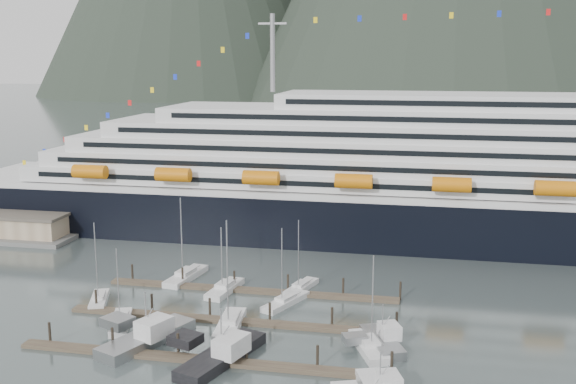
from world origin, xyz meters
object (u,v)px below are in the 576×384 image
(cruise_ship, at_px, (464,184))
(sailboat_c, at_px, (230,325))
(trawler_a, at_px, (146,336))
(sailboat_g, at_px, (301,288))
(sailboat_f, at_px, (225,289))
(sailboat_d, at_px, (286,302))
(sailboat_h, at_px, (369,347))
(trawler_c, at_px, (221,354))
(sailboat_e, at_px, (186,277))
(trawler_e, at_px, (381,340))
(sailboat_a, at_px, (99,300))
(sailboat_b, at_px, (121,323))

(cruise_ship, bearing_deg, sailboat_c, -122.25)
(trawler_a, bearing_deg, sailboat_g, -10.78)
(sailboat_f, height_order, trawler_a, sailboat_f)
(sailboat_c, bearing_deg, sailboat_g, -27.36)
(sailboat_g, bearing_deg, sailboat_d, -172.79)
(sailboat_c, distance_m, sailboat_f, 15.06)
(sailboat_h, xyz_separation_m, trawler_c, (-18.00, -6.84, 0.52))
(sailboat_h, height_order, trawler_a, sailboat_h)
(sailboat_d, bearing_deg, sailboat_e, 89.53)
(trawler_e, bearing_deg, sailboat_g, 13.42)
(sailboat_g, height_order, trawler_e, sailboat_g)
(sailboat_f, height_order, sailboat_h, sailboat_h)
(sailboat_a, height_order, trawler_e, sailboat_a)
(sailboat_g, xyz_separation_m, trawler_a, (-16.42, -24.74, 0.60))
(sailboat_d, relative_size, sailboat_h, 0.94)
(sailboat_d, bearing_deg, trawler_a, 162.47)
(cruise_ship, bearing_deg, sailboat_d, -123.09)
(cruise_ship, bearing_deg, sailboat_b, -131.45)
(sailboat_a, xyz_separation_m, trawler_e, (44.05, -7.51, 0.43))
(sailboat_d, xyz_separation_m, sailboat_h, (14.00, -14.07, 0.03))
(sailboat_h, bearing_deg, sailboat_b, 65.83)
(sailboat_b, relative_size, sailboat_f, 1.04)
(sailboat_a, relative_size, sailboat_c, 0.81)
(cruise_ship, relative_size, trawler_a, 13.88)
(sailboat_a, xyz_separation_m, sailboat_f, (17.75, 8.59, 0.00))
(sailboat_f, bearing_deg, cruise_ship, -36.10)
(sailboat_c, height_order, sailboat_e, sailboat_c)
(sailboat_b, bearing_deg, sailboat_h, -111.37)
(sailboat_c, xyz_separation_m, sailboat_e, (-13.43, 19.07, -0.02))
(sailboat_a, bearing_deg, sailboat_d, -100.19)
(sailboat_c, height_order, trawler_e, sailboat_c)
(cruise_ship, bearing_deg, sailboat_h, -103.94)
(sailboat_d, bearing_deg, cruise_ship, -9.95)
(sailboat_e, height_order, sailboat_h, sailboat_e)
(trawler_a, bearing_deg, cruise_ship, -12.67)
(sailboat_c, height_order, trawler_c, sailboat_c)
(sailboat_a, relative_size, trawler_c, 0.87)
(sailboat_d, bearing_deg, trawler_c, -167.68)
(sailboat_b, bearing_deg, trawler_e, -108.92)
(sailboat_g, bearing_deg, sailboat_f, 122.08)
(sailboat_b, bearing_deg, cruise_ship, -60.70)
(sailboat_e, relative_size, trawler_a, 1.00)
(sailboat_b, xyz_separation_m, trawler_c, (17.32, -8.15, 0.55))
(cruise_ship, relative_size, sailboat_a, 15.68)
(sailboat_a, height_order, trawler_a, sailboat_a)
(trawler_c, bearing_deg, cruise_ship, -8.54)
(trawler_a, bearing_deg, sailboat_h, -59.94)
(sailboat_f, bearing_deg, trawler_e, -113.10)
(sailboat_b, bearing_deg, sailboat_d, -78.34)
(sailboat_e, xyz_separation_m, trawler_e, (34.72, -20.97, 0.40))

